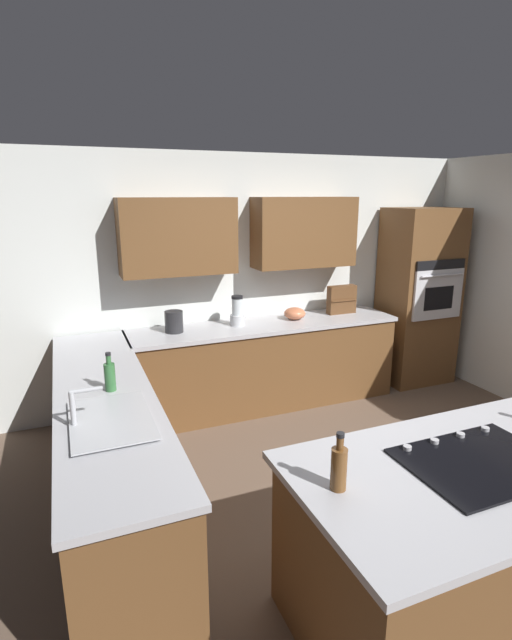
# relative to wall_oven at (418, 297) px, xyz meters

# --- Properties ---
(ground_plane) EXTENTS (14.00, 14.00, 0.00)m
(ground_plane) POSITION_rel_wall_oven_xyz_m (1.85, 1.72, -1.02)
(ground_plane) COLOR brown
(wall_back) EXTENTS (6.00, 0.44, 2.60)m
(wall_back) POSITION_rel_wall_oven_xyz_m (1.92, -0.33, 0.41)
(wall_back) COLOR silver
(wall_back) RESTS_ON ground
(lower_cabinets_back) EXTENTS (2.80, 0.60, 0.86)m
(lower_cabinets_back) POSITION_rel_wall_oven_xyz_m (1.95, -0.00, -0.59)
(lower_cabinets_back) COLOR brown
(lower_cabinets_back) RESTS_ON ground
(countertop_back) EXTENTS (2.84, 0.64, 0.04)m
(countertop_back) POSITION_rel_wall_oven_xyz_m (1.95, -0.00, -0.14)
(countertop_back) COLOR #B2B2B7
(countertop_back) RESTS_ON lower_cabinets_back
(lower_cabinets_side) EXTENTS (0.60, 2.90, 0.86)m
(lower_cabinets_side) POSITION_rel_wall_oven_xyz_m (3.67, 1.17, -0.59)
(lower_cabinets_side) COLOR brown
(lower_cabinets_side) RESTS_ON ground
(countertop_side) EXTENTS (0.64, 2.94, 0.04)m
(countertop_side) POSITION_rel_wall_oven_xyz_m (3.67, 1.17, -0.14)
(countertop_side) COLOR #B2B2B7
(countertop_side) RESTS_ON lower_cabinets_side
(island_base) EXTENTS (1.85, 0.96, 0.86)m
(island_base) POSITION_rel_wall_oven_xyz_m (2.01, 2.83, -0.59)
(island_base) COLOR brown
(island_base) RESTS_ON ground
(island_top) EXTENTS (1.93, 1.04, 0.04)m
(island_top) POSITION_rel_wall_oven_xyz_m (2.01, 2.83, -0.14)
(island_top) COLOR #B2B2B7
(island_top) RESTS_ON island_base
(wall_oven) EXTENTS (0.80, 0.66, 2.04)m
(wall_oven) POSITION_rel_wall_oven_xyz_m (0.00, 0.00, 0.00)
(wall_oven) COLOR brown
(wall_oven) RESTS_ON ground
(sink_unit) EXTENTS (0.46, 0.70, 0.23)m
(sink_unit) POSITION_rel_wall_oven_xyz_m (3.68, 1.67, -0.11)
(sink_unit) COLOR #515456
(sink_unit) RESTS_ON countertop_side
(cooktop) EXTENTS (0.76, 0.56, 0.03)m
(cooktop) POSITION_rel_wall_oven_xyz_m (2.01, 2.83, -0.12)
(cooktop) COLOR black
(cooktop) RESTS_ON island_top
(blender) EXTENTS (0.15, 0.15, 0.31)m
(blender) POSITION_rel_wall_oven_xyz_m (2.25, -0.05, 0.01)
(blender) COLOR silver
(blender) RESTS_ON countertop_back
(mixing_bowl) EXTENTS (0.23, 0.23, 0.13)m
(mixing_bowl) POSITION_rel_wall_oven_xyz_m (1.60, -0.05, -0.06)
(mixing_bowl) COLOR #CC724C
(mixing_bowl) RESTS_ON countertop_back
(spice_rack) EXTENTS (0.33, 0.11, 0.31)m
(spice_rack) POSITION_rel_wall_oven_xyz_m (1.00, -0.08, 0.03)
(spice_rack) COLOR brown
(spice_rack) RESTS_ON countertop_back
(kettle) EXTENTS (0.18, 0.18, 0.21)m
(kettle) POSITION_rel_wall_oven_xyz_m (2.90, -0.05, -0.02)
(kettle) COLOR #262628
(kettle) RESTS_ON countertop_back
(dish_soap_bottle) EXTENTS (0.07, 0.07, 0.27)m
(dish_soap_bottle) POSITION_rel_wall_oven_xyz_m (3.62, 1.19, -0.02)
(dish_soap_bottle) COLOR #336B38
(dish_soap_bottle) RESTS_ON countertop_side
(oil_bottle) EXTENTS (0.07, 0.07, 0.28)m
(oil_bottle) POSITION_rel_wall_oven_xyz_m (2.78, 2.74, -0.01)
(oil_bottle) COLOR brown
(oil_bottle) RESTS_ON island_top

